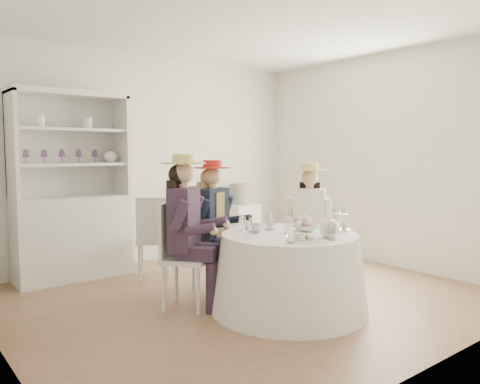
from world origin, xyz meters
TOP-DOWN VIEW (x-y plane):
  - ground at (0.00, 0.00)m, footprint 4.50×4.50m
  - ceiling at (0.00, 0.00)m, footprint 4.50×4.50m
  - wall_back at (0.00, 2.00)m, footprint 4.50×0.00m
  - wall_front at (0.00, -2.00)m, footprint 4.50×0.00m
  - wall_right at (2.25, 0.00)m, footprint 0.00×4.50m
  - tea_table at (0.05, -0.57)m, footprint 1.44×1.44m
  - hutch at (-1.15, 1.77)m, footprint 1.39×0.81m
  - side_table at (1.29, 1.74)m, footprint 0.47×0.47m
  - hatbox at (1.29, 1.74)m, footprint 0.35×0.35m
  - guest_left at (-0.66, 0.05)m, footprint 0.60×0.61m
  - guest_mid at (-0.14, 0.36)m, footprint 0.52×0.56m
  - guest_right at (0.84, -0.06)m, footprint 0.57×0.55m
  - spare_chair at (-0.44, 1.12)m, footprint 0.54×0.54m
  - teacup_a at (-0.18, -0.36)m, footprint 0.12×0.12m
  - teacup_b at (0.04, -0.32)m, footprint 0.08×0.08m
  - teacup_c at (0.30, -0.46)m, footprint 0.10×0.10m
  - flower_bowl at (0.24, -0.59)m, footprint 0.25×0.25m
  - flower_arrangement at (0.26, -0.56)m, footprint 0.18×0.17m
  - table_teapot at (0.18, -0.93)m, footprint 0.25×0.18m
  - sandwich_plate at (-0.11, -0.90)m, footprint 0.29×0.29m
  - cupcake_stand at (0.54, -0.73)m, footprint 0.23×0.23m
  - stemware_set at (0.05, -0.57)m, footprint 0.96×0.96m

SIDE VIEW (x-z plane):
  - ground at x=0.00m, z-range 0.00..0.00m
  - side_table at x=1.29m, z-range 0.00..0.69m
  - tea_table at x=0.05m, z-range 0.00..0.71m
  - spare_chair at x=-0.44m, z-range 0.03..0.99m
  - sandwich_plate at x=-0.11m, z-range 0.70..0.76m
  - flower_bowl at x=0.24m, z-range 0.71..0.76m
  - teacup_c at x=0.30m, z-range 0.71..0.77m
  - teacup_b at x=0.04m, z-range 0.71..0.79m
  - teacup_a at x=-0.18m, z-range 0.71..0.79m
  - guest_right at x=0.84m, z-range 0.09..1.42m
  - hutch at x=-1.15m, z-range -0.31..1.82m
  - guest_mid at x=-0.14m, z-range 0.09..1.46m
  - stemware_set at x=0.05m, z-range 0.71..0.86m
  - table_teapot at x=0.18m, z-range 0.70..0.88m
  - cupcake_stand at x=0.54m, z-range 0.68..0.90m
  - flower_arrangement at x=0.26m, z-range 0.76..0.83m
  - guest_left at x=-0.66m, z-range 0.09..1.53m
  - hatbox at x=1.29m, z-range 0.69..0.99m
  - wall_back at x=0.00m, z-range -0.90..3.60m
  - wall_front at x=0.00m, z-range -0.90..3.60m
  - wall_right at x=2.25m, z-range -0.90..3.60m
  - ceiling at x=0.00m, z-range 2.70..2.70m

